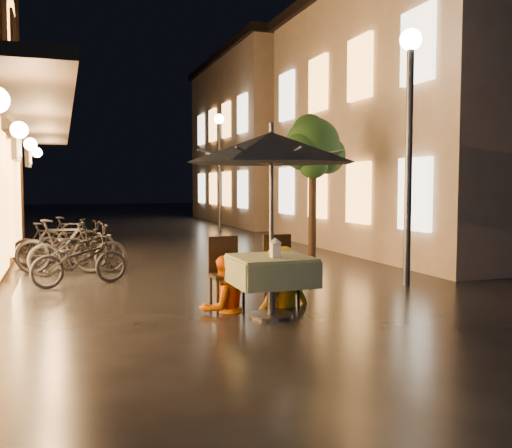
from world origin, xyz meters
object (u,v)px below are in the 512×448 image
object	(u,v)px
person_orange	(223,257)
cafe_table	(271,271)
streetlamp_near	(410,110)
table_lantern	(275,247)
patio_umbrella	(271,148)
bicycle_0	(80,260)
person_yellow	(282,248)

from	to	relation	value
person_orange	cafe_table	bearing A→B (deg)	114.83
streetlamp_near	cafe_table	distance (m)	4.02
table_lantern	person_orange	bearing A→B (deg)	124.76
patio_umbrella	streetlamp_near	bearing A→B (deg)	25.74
streetlamp_near	cafe_table	size ratio (longest dim) A/B	4.27
bicycle_0	table_lantern	bearing A→B (deg)	-163.53
person_yellow	patio_umbrella	bearing A→B (deg)	42.95
cafe_table	patio_umbrella	bearing A→B (deg)	-91.79
cafe_table	bicycle_0	distance (m)	3.86
streetlamp_near	patio_umbrella	bearing A→B (deg)	-154.26
table_lantern	bicycle_0	world-z (taller)	table_lantern
patio_umbrella	table_lantern	size ratio (longest dim) A/B	9.84
streetlamp_near	table_lantern	xyz separation A→B (m)	(-2.96, -1.57, -2.00)
streetlamp_near	patio_umbrella	world-z (taller)	streetlamp_near
bicycle_0	person_yellow	bearing A→B (deg)	-152.17
patio_umbrella	table_lantern	world-z (taller)	patio_umbrella
patio_umbrella	person_orange	distance (m)	1.60
streetlamp_near	person_orange	xyz separation A→B (m)	(-3.43, -0.88, -2.19)
cafe_table	person_orange	xyz separation A→B (m)	(-0.48, 0.55, 0.14)
patio_umbrella	person_orange	world-z (taller)	patio_umbrella
cafe_table	bicycle_0	xyz separation A→B (m)	(-2.24, 3.14, -0.16)
cafe_table	table_lantern	bearing A→B (deg)	-90.00
table_lantern	person_yellow	bearing A→B (deg)	62.86
person_orange	bicycle_0	xyz separation A→B (m)	(-1.77, 2.59, -0.29)
table_lantern	streetlamp_near	bearing A→B (deg)	27.94
patio_umbrella	bicycle_0	distance (m)	4.22
person_orange	person_yellow	xyz separation A→B (m)	(0.85, 0.04, 0.08)
table_lantern	patio_umbrella	bearing A→B (deg)	90.00
streetlamp_near	cafe_table	bearing A→B (deg)	-154.26
person_yellow	streetlamp_near	bearing A→B (deg)	-176.55
cafe_table	person_yellow	distance (m)	0.73
patio_umbrella	table_lantern	bearing A→B (deg)	-90.00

